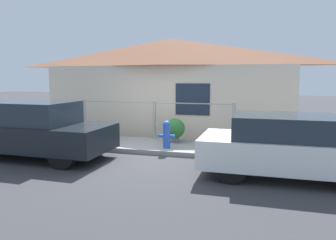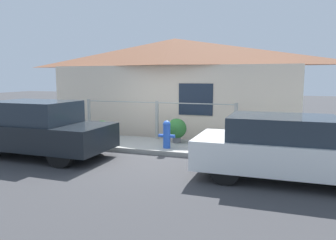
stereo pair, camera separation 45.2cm
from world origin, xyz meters
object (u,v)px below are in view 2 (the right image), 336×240
(potted_plant_by_fence, at_px, (102,129))
(fire_hydrant, at_px, (167,134))
(potted_plant_near_hydrant, at_px, (177,129))
(car_left, at_px, (39,129))
(car_right, at_px, (287,148))
(potted_plant_corner, at_px, (290,138))

(potted_plant_by_fence, bearing_deg, fire_hydrant, -14.55)
(fire_hydrant, bearing_deg, potted_plant_by_fence, 165.45)
(potted_plant_near_hydrant, bearing_deg, car_left, -142.86)
(car_right, xyz_separation_m, potted_plant_corner, (0.13, 2.06, -0.16))
(car_right, height_order, fire_hydrant, car_right)
(car_left, relative_size, potted_plant_corner, 5.90)
(car_right, xyz_separation_m, potted_plant_near_hydrant, (-2.97, 2.26, -0.12))
(car_right, distance_m, potted_plant_near_hydrant, 3.73)
(fire_hydrant, bearing_deg, car_right, -25.75)
(potted_plant_by_fence, distance_m, potted_plant_corner, 5.45)
(car_right, distance_m, potted_plant_by_fence, 5.70)
(car_right, height_order, potted_plant_near_hydrant, car_right)
(potted_plant_by_fence, relative_size, potted_plant_corner, 0.92)
(potted_plant_by_fence, xyz_separation_m, potted_plant_corner, (5.45, 0.02, 0.05))
(potted_plant_by_fence, bearing_deg, car_left, -107.28)
(car_left, relative_size, potted_plant_by_fence, 6.44)
(fire_hydrant, distance_m, potted_plant_corner, 3.19)
(car_left, xyz_separation_m, car_right, (5.95, -0.00, -0.07))
(potted_plant_near_hydrant, relative_size, potted_plant_by_fence, 1.23)
(car_right, xyz_separation_m, potted_plant_by_fence, (-5.31, 2.05, -0.21))
(car_right, relative_size, potted_plant_corner, 5.83)
(car_left, bearing_deg, potted_plant_corner, 19.88)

